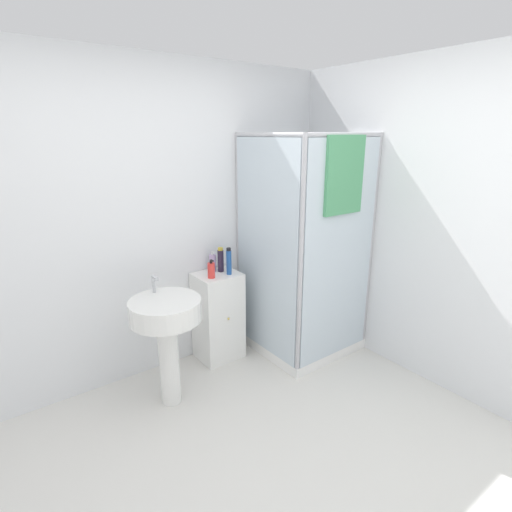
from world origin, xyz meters
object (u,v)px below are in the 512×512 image
object	(u,v)px
sink	(166,324)
shampoo_bottle_tall_black	(221,260)
lotion_bottle_white	(213,263)
shampoo_bottle_blue	(229,262)
soap_dispenser	(211,270)

from	to	relation	value
sink	shampoo_bottle_tall_black	bearing A→B (deg)	28.08
shampoo_bottle_tall_black	lotion_bottle_white	xyz separation A→B (m)	(-0.05, 0.05, -0.03)
sink	shampoo_bottle_blue	size ratio (longest dim) A/B	4.12
soap_dispenser	shampoo_bottle_tall_black	world-z (taller)	shampoo_bottle_tall_black
shampoo_bottle_tall_black	shampoo_bottle_blue	bearing A→B (deg)	-80.77
soap_dispenser	shampoo_bottle_blue	size ratio (longest dim) A/B	0.68
shampoo_bottle_blue	lotion_bottle_white	world-z (taller)	shampoo_bottle_blue
shampoo_bottle_tall_black	lotion_bottle_white	distance (m)	0.08
soap_dispenser	lotion_bottle_white	xyz separation A→B (m)	(0.10, 0.14, 0.01)
soap_dispenser	lotion_bottle_white	distance (m)	0.17
sink	shampoo_bottle_blue	distance (m)	0.80
soap_dispenser	shampoo_bottle_blue	xyz separation A→B (m)	(0.16, -0.02, 0.05)
shampoo_bottle_blue	shampoo_bottle_tall_black	bearing A→B (deg)	99.23
lotion_bottle_white	shampoo_bottle_tall_black	bearing A→B (deg)	-42.61
shampoo_bottle_tall_black	lotion_bottle_white	world-z (taller)	shampoo_bottle_tall_black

